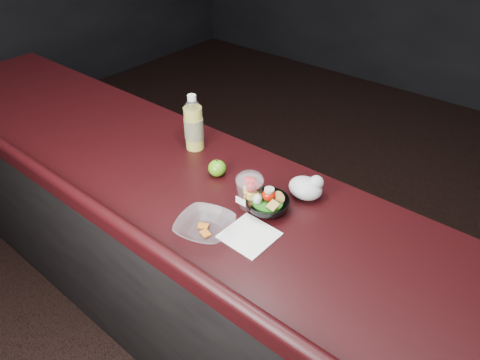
# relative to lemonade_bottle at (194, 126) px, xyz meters

# --- Properties ---
(counter) EXTENTS (4.06, 0.71, 1.02)m
(counter) POSITION_rel_lemonade_bottle_xyz_m (0.36, -0.18, -0.61)
(counter) COLOR black
(counter) RESTS_ON ground
(lemonade_bottle) EXTENTS (0.08, 0.08, 0.25)m
(lemonade_bottle) POSITION_rel_lemonade_bottle_xyz_m (0.00, 0.00, 0.00)
(lemonade_bottle) COLOR gold
(lemonade_bottle) RESTS_ON counter
(fruit_cup) EXTENTS (0.10, 0.10, 0.14)m
(fruit_cup) POSITION_rel_lemonade_bottle_xyz_m (0.43, -0.16, -0.03)
(fruit_cup) COLOR white
(fruit_cup) RESTS_ON counter
(green_apple) EXTENTS (0.07, 0.07, 0.07)m
(green_apple) POSITION_rel_lemonade_bottle_xyz_m (0.21, -0.09, -0.07)
(green_apple) COLOR #4F8B10
(green_apple) RESTS_ON counter
(plastic_bag) EXTENTS (0.13, 0.11, 0.09)m
(plastic_bag) POSITION_rel_lemonade_bottle_xyz_m (0.56, 0.01, -0.06)
(plastic_bag) COLOR silver
(plastic_bag) RESTS_ON counter
(snack_bowl) EXTENTS (0.19, 0.19, 0.09)m
(snack_bowl) POSITION_rel_lemonade_bottle_xyz_m (0.49, -0.14, -0.07)
(snack_bowl) COLOR black
(snack_bowl) RESTS_ON counter
(takeout_bowl) EXTENTS (0.23, 0.23, 0.05)m
(takeout_bowl) POSITION_rel_lemonade_bottle_xyz_m (0.40, -0.37, -0.08)
(takeout_bowl) COLOR silver
(takeout_bowl) RESTS_ON counter
(paper_napkin) EXTENTS (0.17, 0.17, 0.00)m
(paper_napkin) POSITION_rel_lemonade_bottle_xyz_m (0.53, -0.29, -0.10)
(paper_napkin) COLOR white
(paper_napkin) RESTS_ON counter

